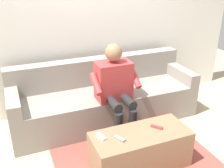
{
  "coord_description": "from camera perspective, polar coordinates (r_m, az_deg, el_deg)",
  "views": [
    {
      "loc": [
        1.12,
        2.87,
        1.94
      ],
      "look_at": [
        0.0,
        0.14,
        0.64
      ],
      "focal_mm": 42.18,
      "sensor_mm": 36.0,
      "label": 1
    }
  ],
  "objects": [
    {
      "name": "back_wall",
      "position": [
        3.73,
        -4.71,
        14.63
      ],
      "size": [
        4.67,
        0.06,
        2.7
      ],
      "primitive_type": "cube",
      "color": "silver",
      "rests_on": "ground"
    },
    {
      "name": "couch",
      "position": [
        3.61,
        -1.7,
        -3.23
      ],
      "size": [
        2.47,
        0.77,
        0.82
      ],
      "color": "gray",
      "rests_on": "ground"
    },
    {
      "name": "remote_gray",
      "position": [
        2.61,
        1.65,
        -11.75
      ],
      "size": [
        0.09,
        0.13,
        0.02
      ],
      "primitive_type": "cube",
      "rotation": [
        0.0,
        0.0,
        2.02
      ],
      "color": "gray",
      "rests_on": "coffee_table"
    },
    {
      "name": "coffee_table",
      "position": [
        2.84,
        6.11,
        -13.93
      ],
      "size": [
        1.02,
        0.44,
        0.41
      ],
      "color": "#8C6B4C",
      "rests_on": "ground"
    },
    {
      "name": "ground_plane",
      "position": [
        3.19,
        3.22,
        -13.69
      ],
      "size": [
        8.0,
        8.0,
        0.0
      ],
      "primitive_type": "plane",
      "color": "tan"
    },
    {
      "name": "person_solo_seated",
      "position": [
        3.15,
        0.76,
        -0.22
      ],
      "size": [
        0.58,
        0.55,
        1.15
      ],
      "color": "#B23838",
      "rests_on": "ground"
    },
    {
      "name": "remote_red",
      "position": [
        2.82,
        9.64,
        -9.17
      ],
      "size": [
        0.11,
        0.12,
        0.02
      ],
      "primitive_type": "cube",
      "rotation": [
        0.0,
        0.0,
        5.41
      ],
      "color": "#B73333",
      "rests_on": "coffee_table"
    },
    {
      "name": "floor_rug",
      "position": [
        3.05,
        4.84,
        -15.65
      ],
      "size": [
        1.71,
        1.56,
        0.01
      ],
      "primitive_type": "cube",
      "color": "#9E473D",
      "rests_on": "ground"
    },
    {
      "name": "remote_white",
      "position": [
        2.64,
        -2.35,
        -11.32
      ],
      "size": [
        0.07,
        0.13,
        0.02
      ],
      "primitive_type": "cube",
      "rotation": [
        0.0,
        0.0,
        1.8
      ],
      "color": "white",
      "rests_on": "coffee_table"
    }
  ]
}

